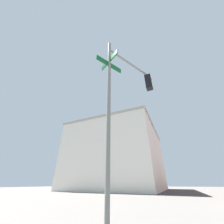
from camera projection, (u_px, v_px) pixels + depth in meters
traffic_signal_near at (130, 87)px, 5.04m from camera, size 1.72×2.74×6.17m
building_stucco at (120, 159)px, 28.02m from camera, size 16.22×20.22×11.63m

